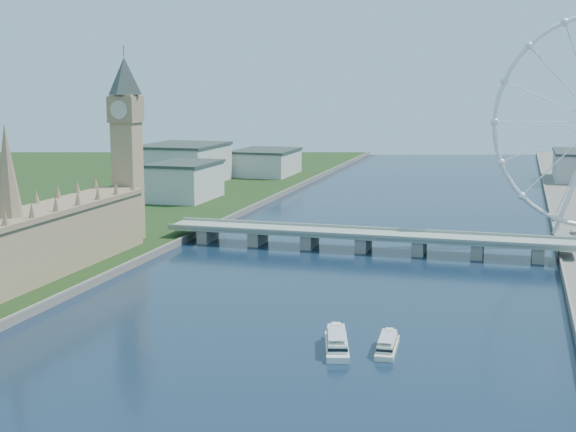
% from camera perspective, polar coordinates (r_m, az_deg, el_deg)
% --- Properties ---
extents(parliament_range, '(24.00, 200.00, 70.00)m').
position_cam_1_polar(parliament_range, '(361.71, -19.06, -2.38)').
color(parliament_range, tan).
rests_on(parliament_range, ground).
extents(big_ben, '(20.02, 20.02, 110.00)m').
position_cam_1_polar(big_ben, '(447.59, -11.44, 6.36)').
color(big_ben, tan).
rests_on(big_ben, ground).
extents(westminster_bridge, '(220.00, 22.00, 9.50)m').
position_cam_1_polar(westminster_bridge, '(433.99, 5.41, -1.57)').
color(westminster_bridge, gray).
rests_on(westminster_bridge, ground).
extents(city_skyline, '(505.00, 280.00, 32.00)m').
position_cam_1_polar(city_skyline, '(683.85, 12.73, 3.17)').
color(city_skyline, beige).
rests_on(city_skyline, ground).
extents(tour_boat_near, '(15.34, 31.82, 6.82)m').
position_cam_1_polar(tour_boat_near, '(275.92, 3.48, -9.48)').
color(tour_boat_near, white).
rests_on(tour_boat_near, ground).
extents(tour_boat_far, '(8.03, 26.34, 5.71)m').
position_cam_1_polar(tour_boat_far, '(276.64, 7.06, -9.49)').
color(tour_boat_far, beige).
rests_on(tour_boat_far, ground).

